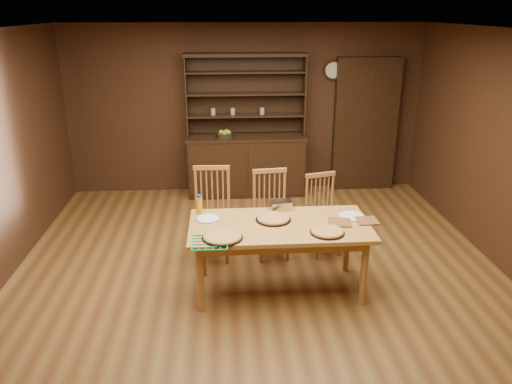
{
  "coord_description": "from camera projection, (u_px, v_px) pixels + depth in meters",
  "views": [
    {
      "loc": [
        -0.37,
        -4.76,
        2.8
      ],
      "look_at": [
        -0.01,
        0.4,
        0.89
      ],
      "focal_mm": 35.0,
      "sensor_mm": 36.0,
      "label": 1
    }
  ],
  "objects": [
    {
      "name": "floor",
      "position": [
        260.0,
        281.0,
        5.45
      ],
      "size": [
        6.0,
        6.0,
        0.0
      ],
      "primitive_type": "plane",
      "color": "brown",
      "rests_on": "ground"
    },
    {
      "name": "room_shell",
      "position": [
        260.0,
        140.0,
        4.9
      ],
      "size": [
        6.0,
        6.0,
        6.0
      ],
      "color": "white",
      "rests_on": "floor"
    },
    {
      "name": "china_hutch",
      "position": [
        246.0,
        157.0,
        7.82
      ],
      "size": [
        1.84,
        0.52,
        2.17
      ],
      "color": "black",
      "rests_on": "floor"
    },
    {
      "name": "doorway",
      "position": [
        365.0,
        125.0,
        7.92
      ],
      "size": [
        1.0,
        0.18,
        2.1
      ],
      "primitive_type": "cube",
      "color": "black",
      "rests_on": "floor"
    },
    {
      "name": "wall_clock",
      "position": [
        333.0,
        70.0,
        7.64
      ],
      "size": [
        0.3,
        0.05,
        0.3
      ],
      "color": "black",
      "rests_on": "room_shell"
    },
    {
      "name": "dining_table",
      "position": [
        279.0,
        232.0,
        5.06
      ],
      "size": [
        1.82,
        0.91,
        0.75
      ],
      "color": "#BD8941",
      "rests_on": "floor"
    },
    {
      "name": "chair_left",
      "position": [
        212.0,
        210.0,
        5.84
      ],
      "size": [
        0.46,
        0.44,
        1.09
      ],
      "rotation": [
        0.0,
        0.0,
        -0.04
      ],
      "color": "#BA7840",
      "rests_on": "floor"
    },
    {
      "name": "chair_center",
      "position": [
        271.0,
        211.0,
        5.89
      ],
      "size": [
        0.47,
        0.45,
        1.04
      ],
      "rotation": [
        0.0,
        0.0,
        0.11
      ],
      "color": "#BA7840",
      "rests_on": "floor"
    },
    {
      "name": "chair_right",
      "position": [
        322.0,
        211.0,
        5.96
      ],
      "size": [
        0.48,
        0.47,
        0.97
      ],
      "rotation": [
        0.0,
        0.0,
        0.26
      ],
      "color": "#BA7840",
      "rests_on": "floor"
    },
    {
      "name": "pizza_left",
      "position": [
        222.0,
        237.0,
        4.72
      ],
      "size": [
        0.39,
        0.39,
        0.04
      ],
      "color": "black",
      "rests_on": "dining_table"
    },
    {
      "name": "pizza_right",
      "position": [
        327.0,
        232.0,
        4.82
      ],
      "size": [
        0.34,
        0.34,
        0.04
      ],
      "color": "black",
      "rests_on": "dining_table"
    },
    {
      "name": "pizza_center",
      "position": [
        273.0,
        219.0,
        5.12
      ],
      "size": [
        0.36,
        0.36,
        0.04
      ],
      "color": "black",
      "rests_on": "dining_table"
    },
    {
      "name": "cooling_rack",
      "position": [
        210.0,
        242.0,
        4.63
      ],
      "size": [
        0.35,
        0.35,
        0.01
      ],
      "primitive_type": null,
      "rotation": [
        0.0,
        0.0,
        -0.09
      ],
      "color": "#0B9A4E",
      "rests_on": "dining_table"
    },
    {
      "name": "plate_left",
      "position": [
        208.0,
        219.0,
        5.14
      ],
      "size": [
        0.25,
        0.25,
        0.02
      ],
      "color": "white",
      "rests_on": "dining_table"
    },
    {
      "name": "plate_right",
      "position": [
        351.0,
        216.0,
        5.2
      ],
      "size": [
        0.28,
        0.28,
        0.02
      ],
      "color": "white",
      "rests_on": "dining_table"
    },
    {
      "name": "foil_dish",
      "position": [
        281.0,
        205.0,
        5.4
      ],
      "size": [
        0.24,
        0.19,
        0.09
      ],
      "primitive_type": "cube",
      "rotation": [
        0.0,
        0.0,
        0.15
      ],
      "color": "silver",
      "rests_on": "dining_table"
    },
    {
      "name": "juice_bottle",
      "position": [
        199.0,
        205.0,
        5.26
      ],
      "size": [
        0.06,
        0.06,
        0.21
      ],
      "color": "orange",
      "rests_on": "dining_table"
    },
    {
      "name": "pot_holder_a",
      "position": [
        367.0,
        221.0,
        5.09
      ],
      "size": [
        0.22,
        0.22,
        0.02
      ],
      "primitive_type": "cube",
      "rotation": [
        0.0,
        0.0,
        0.03
      ],
      "color": "red",
      "rests_on": "dining_table"
    },
    {
      "name": "pot_holder_b",
      "position": [
        340.0,
        222.0,
        5.05
      ],
      "size": [
        0.26,
        0.26,
        0.02
      ],
      "primitive_type": "cube",
      "rotation": [
        0.0,
        0.0,
        -0.17
      ],
      "color": "red",
      "rests_on": "dining_table"
    },
    {
      "name": "fruit_bowl",
      "position": [
        225.0,
        134.0,
        7.6
      ],
      "size": [
        0.26,
        0.26,
        0.12
      ],
      "color": "black",
      "rests_on": "china_hutch"
    }
  ]
}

